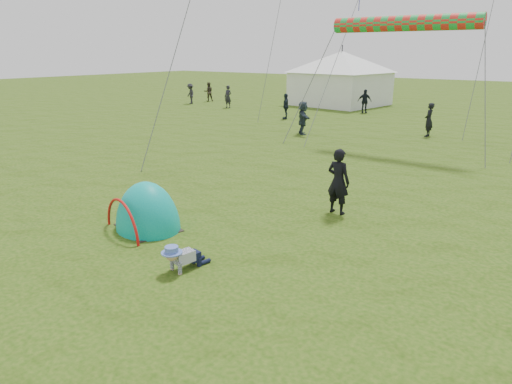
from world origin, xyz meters
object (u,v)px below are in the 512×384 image
Objects in this scene: crawling_toddler at (181,256)px; event_marquee at (341,76)px; popup_tent at (148,228)px; standing_adult at (338,181)px.

crawling_toddler is 0.12× the size of event_marquee.
crawling_toddler is at bearing -10.96° from popup_tent.
standing_adult reaches higher than popup_tent.
popup_tent is 1.33× the size of standing_adult.
event_marquee is at bearing 122.07° from popup_tent.
popup_tent reaches higher than crawling_toddler.
crawling_toddler is 0.43× the size of standing_adult.
crawling_toddler is at bearing 83.59° from standing_adult.
event_marquee is (-10.61, 28.43, 1.95)m from crawling_toddler.
popup_tent is (-2.28, 1.11, -0.29)m from crawling_toddler.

